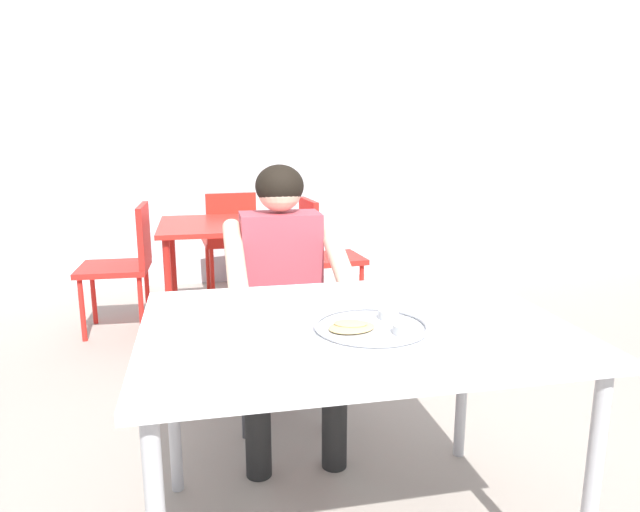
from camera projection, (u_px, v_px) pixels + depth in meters
The scene contains 10 objects.
back_wall at pixel (255, 82), 4.76m from camera, with size 12.00×0.12×3.40m, color silver.
table_foreground at pixel (353, 343), 1.72m from camera, with size 1.25×0.90×0.75m.
thali_tray at pixel (372, 326), 1.64m from camera, with size 0.33×0.33×0.03m.
drinking_cup at pixel (197, 318), 1.58m from camera, with size 0.08×0.08×0.10m.
chair_foreground at pixel (278, 308), 2.65m from camera, with size 0.44×0.41×0.87m.
diner_foreground at pixel (284, 279), 2.39m from camera, with size 0.49×0.55×1.17m.
table_background_red at pixel (226, 236), 3.79m from camera, with size 0.86×0.78×0.71m.
chair_red_left at pixel (126, 259), 3.72m from camera, with size 0.45×0.43×0.84m.
chair_red_right at pixel (323, 251), 3.92m from camera, with size 0.42×0.42×0.85m.
chair_red_far at pixel (230, 236), 4.45m from camera, with size 0.43×0.46×0.84m.
Camera 1 is at (-0.49, -1.51, 1.32)m, focal length 32.01 mm.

